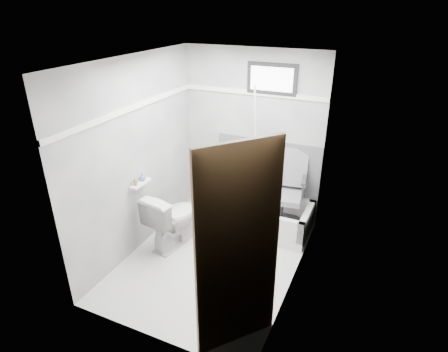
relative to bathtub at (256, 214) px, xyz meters
The scene contains 19 objects.
floor 0.98m from the bathtub, 103.89° to the right, with size 2.60×2.60×0.00m, color silver.
ceiling 2.39m from the bathtub, 103.89° to the right, with size 2.60×2.60×0.00m, color silver.
wall_back 1.08m from the bathtub, 121.87° to the left, with size 2.00×0.02×2.40m, color slate.
wall_front 2.45m from the bathtub, 95.89° to the right, with size 2.00×0.02×2.40m, color slate.
wall_left 1.83m from the bathtub, 142.91° to the right, with size 0.02×2.60×2.40m, color slate.
wall_right 1.56m from the bathtub, 50.38° to the right, with size 0.02×2.60×2.40m, color slate.
bathtub is the anchor object (origin of this frame).
office_chair 0.55m from the bathtub, ahead, with size 0.59×0.59×1.02m, color slate, non-canonical shape.
toilet 1.20m from the bathtub, 135.89° to the right, with size 0.43×0.77×0.75m, color silver.
door 2.46m from the bathtub, 71.25° to the right, with size 0.78×0.78×2.00m, color #572F20, non-canonical shape.
window 1.84m from the bathtub, 86.78° to the left, with size 0.66×0.04×0.40m, color black, non-canonical shape.
backerboard 0.69m from the bathtub, 86.82° to the left, with size 1.50×0.02×0.78m, color #4C4C4F.
trim_back 1.67m from the bathtub, 122.79° to the left, with size 2.00×0.02×0.06m, color white.
trim_left 2.22m from the bathtub, 142.61° to the right, with size 0.02×2.60×0.06m, color white.
pole 0.85m from the bathtub, 120.12° to the left, with size 0.02×0.02×1.95m, color silver.
shelf 1.68m from the bathtub, 139.27° to the right, with size 0.10×0.32×0.03m, color white.
soap_bottle_a 1.76m from the bathtub, 137.33° to the right, with size 0.05×0.05×0.10m, color olive.
soap_bottle_b 1.68m from the bathtub, 141.26° to the right, with size 0.08×0.08×0.10m, color slate.
faucet 0.65m from the bathtub, 141.67° to the left, with size 0.26×0.10×0.16m, color silver, non-canonical shape.
Camera 1 is at (1.69, -3.38, 2.92)m, focal length 30.00 mm.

